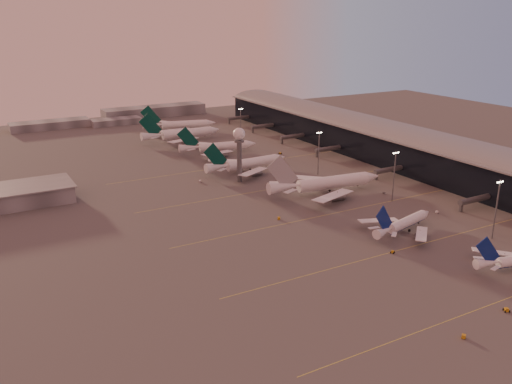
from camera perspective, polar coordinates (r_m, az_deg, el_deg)
ground at (r=200.35m, az=13.25°, el=-8.00°), size 700.00×700.00×0.00m
taxiway_markings at (r=257.35m, az=9.89°, el=-1.76°), size 180.00×185.25×0.02m
terminal at (r=343.18m, az=14.49°, el=4.84°), size 57.00×362.00×23.04m
radar_tower at (r=289.44m, az=-1.78°, el=5.09°), size 6.40×6.40×31.10m
mast_a at (r=236.25m, az=23.99°, el=-1.43°), size 3.60×0.56×25.00m
mast_b at (r=268.39m, az=14.35°, el=1.86°), size 3.60×0.56×25.00m
mast_c at (r=305.98m, az=6.62°, el=4.32°), size 3.60×0.56×25.00m
mast_d at (r=379.74m, az=-1.62°, el=7.17°), size 3.60×0.56×25.00m
distant_horizon at (r=479.92m, az=-13.57°, el=7.83°), size 165.00×37.50×9.00m
narrowbody_mid at (r=234.17m, az=15.27°, el=-3.37°), size 39.88×31.44×15.86m
widebody_white at (r=276.71m, az=7.37°, el=0.66°), size 64.20×51.18×22.61m
greentail_a at (r=312.89m, az=-0.93°, el=2.81°), size 54.25×43.73×19.70m
greentail_b at (r=354.64m, az=-3.97°, el=4.62°), size 52.09×41.72×19.07m
greentail_c at (r=392.50m, az=-7.79°, el=5.91°), size 60.35×48.77×21.93m
greentail_d at (r=426.68m, az=-8.01°, el=6.87°), size 56.23×44.83×20.86m
gsv_truck_a at (r=168.34m, az=21.06°, el=-13.75°), size 6.20×5.22×2.44m
gsv_tug_near at (r=186.60m, az=24.86°, el=-11.20°), size 3.87×4.47×1.10m
gsv_tug_mid at (r=214.21m, az=14.18°, el=-6.15°), size 3.26×3.82×0.94m
gsv_truck_b at (r=261.37m, az=18.60°, el=-1.88°), size 6.05×3.21×2.32m
gsv_truck_c at (r=240.76m, az=2.43°, el=-2.60°), size 5.32×6.27×2.47m
gsv_catering_b at (r=281.17m, az=13.37°, el=0.20°), size 5.45×3.11×4.22m
gsv_tug_far at (r=277.51m, az=2.05°, el=0.11°), size 3.56×3.49×0.89m
gsv_truck_d at (r=294.70m, az=-5.92°, el=1.28°), size 4.62×6.60×2.52m
gsv_tug_hangar at (r=352.70m, az=2.55°, el=4.10°), size 4.09×2.76×1.09m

